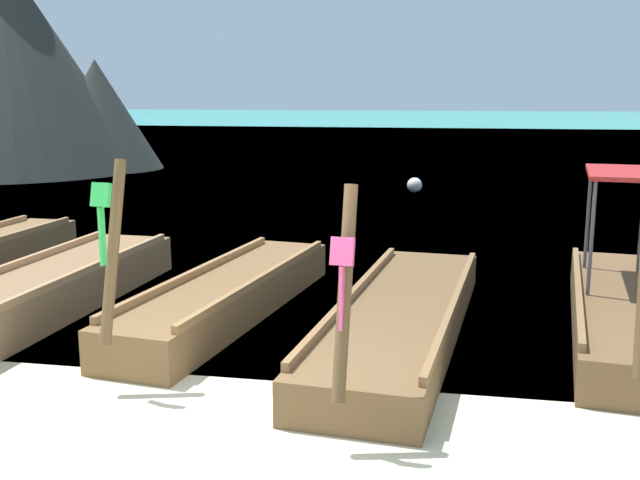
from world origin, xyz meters
TOP-DOWN VIEW (x-y plane):
  - ground at (0.00, 0.00)m, footprint 120.00×120.00m
  - sea_water at (0.00, 61.24)m, footprint 120.00×120.00m
  - longtail_boat_yellow_ribbon at (-3.94, 3.08)m, footprint 1.52×6.44m
  - longtail_boat_green_ribbon at (-1.35, 3.50)m, footprint 1.83×5.68m
  - longtail_boat_pink_ribbon at (1.11, 2.98)m, footprint 1.95×6.31m
  - longtail_boat_orange_ribbon at (3.83, 3.69)m, footprint 1.73×5.73m
  - karst_rock at (-15.47, 21.08)m, footprint 10.95×10.41m
  - mooring_buoy_near at (0.45, 16.93)m, footprint 0.47×0.47m

SIDE VIEW (x-z plane):
  - ground at x=0.00m, z-range 0.00..0.00m
  - sea_water at x=0.00m, z-range 0.00..0.00m
  - mooring_buoy_near at x=0.45m, z-range 0.00..0.47m
  - longtail_boat_pink_ribbon at x=1.11m, z-range -0.90..1.40m
  - longtail_boat_green_ribbon at x=-1.35m, z-range -0.92..1.48m
  - longtail_boat_yellow_ribbon at x=-3.94m, z-range -1.10..1.71m
  - longtail_boat_orange_ribbon at x=3.83m, z-range -1.00..1.67m
  - karst_rock at x=-15.47m, z-range -0.27..8.44m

